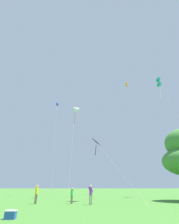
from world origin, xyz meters
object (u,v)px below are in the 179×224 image
kite_white_distant (75,109)px  person_near_tree (91,193)px  kite_orange_box (127,85)px  kite_teal_box (159,83)px  kite_blue_delta (57,104)px  kite_black_large (97,144)px  person_with_spool (72,194)px  picnic_cooler (11,215)px  person_foreground_watcher (37,192)px

kite_white_distant → person_near_tree: bearing=-76.7°
kite_orange_box → kite_teal_box: kite_orange_box is taller
kite_blue_delta → person_near_tree: size_ratio=12.60×
kite_orange_box → kite_black_large: size_ratio=3.49×
person_with_spool → kite_blue_delta: bearing=107.4°
picnic_cooler → person_near_tree: bearing=58.3°
kite_white_distant → person_near_tree: 18.47m
kite_teal_box → person_with_spool: 29.79m
person_with_spool → kite_black_large: bearing=43.4°
kite_teal_box → person_with_spool: bearing=-149.4°
kite_teal_box → person_near_tree: 28.96m
kite_orange_box → kite_black_large: bearing=-119.9°
kite_teal_box → kite_orange_box: bearing=108.6°
kite_blue_delta → person_near_tree: kite_blue_delta is taller
kite_orange_box → person_near_tree: (-11.85, -22.70, -28.38)m
kite_white_distant → kite_teal_box: kite_teal_box is taller
kite_blue_delta → kite_orange_box: bearing=5.0°
kite_white_distant → person_with_spool: (0.67, -9.98, -14.75)m
kite_white_distant → person_foreground_watcher: size_ratio=9.19×
kite_orange_box → kite_black_large: (-10.84, -18.86, -22.54)m
person_with_spool → kite_white_distant: bearing=93.8°
kite_blue_delta → person_foreground_watcher: kite_blue_delta is taller
kite_orange_box → picnic_cooler: (-16.57, -30.35, -29.23)m
kite_blue_delta → person_with_spool: 29.57m
kite_orange_box → kite_blue_delta: bearing=-175.0°
picnic_cooler → person_foreground_watcher: bearing=96.3°
person_with_spool → person_foreground_watcher: person_foreground_watcher is taller
kite_white_distant → person_with_spool: size_ratio=10.89×
kite_teal_box → kite_blue_delta: 25.67m
kite_orange_box → kite_blue_delta: size_ratio=1.35×
kite_white_distant → kite_blue_delta: size_ratio=0.73×
kite_orange_box → kite_black_large: 31.33m
person_foreground_watcher → kite_orange_box: bearing=50.8°
person_foreground_watcher → picnic_cooler: (0.98, -8.83, -0.86)m
person_with_spool → person_near_tree: bearing=-28.1°
kite_black_large → person_near_tree: 7.06m
kite_black_large → person_with_spool: size_ratio=5.75×
kite_blue_delta → person_foreground_watcher: 28.78m
kite_orange_box → picnic_cooler: 45.28m
kite_blue_delta → person_with_spool: bearing=-72.6°
kite_white_distant → picnic_cooler: (-2.11, -18.67, -15.44)m
person_near_tree → kite_teal_box: bearing=36.2°
person_foreground_watcher → kite_black_large: bearing=21.5°
kite_white_distant → kite_blue_delta: bearing=119.4°
kite_orange_box → person_near_tree: kite_orange_box is taller
kite_black_large → person_foreground_watcher: kite_black_large is taller
person_near_tree → kite_white_distant: bearing=103.3°
kite_orange_box → kite_white_distant: size_ratio=1.84×
kite_orange_box → kite_teal_box: 13.73m
person_near_tree → kite_orange_box: bearing=62.4°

